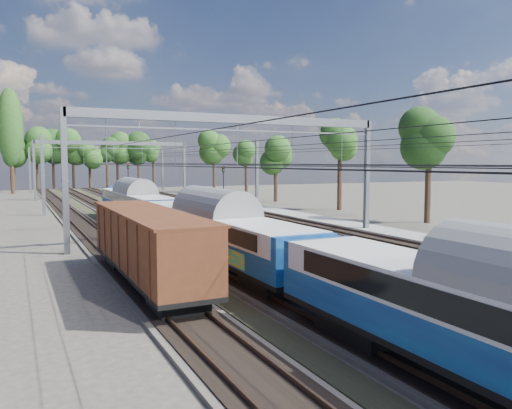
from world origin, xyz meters
name	(u,v)px	position (x,y,z in m)	size (l,w,h in m)	color
track_bed	(176,219)	(0.00, 45.00, 0.10)	(21.00, 130.00, 0.34)	#47423A
platform	(471,248)	(12.00, 20.00, 0.15)	(3.00, 70.00, 0.30)	gray
catenary	(158,156)	(0.33, 52.69, 6.40)	(25.65, 130.00, 9.00)	slate
tree_belt	(135,150)	(6.90, 94.54, 8.12)	(39.99, 100.03, 11.78)	black
poplar	(10,128)	(-14.50, 98.00, 11.89)	(4.40, 4.40, 19.04)	black
emu_train	(217,222)	(-4.50, 22.51, 2.43)	(2.82, 59.70, 4.12)	black
freight_boxcar	(147,242)	(-9.00, 19.71, 2.04)	(2.68, 12.94, 3.34)	black
worker	(130,195)	(0.85, 70.66, 0.94)	(0.69, 0.45, 1.88)	black
signal_near	(128,178)	(0.64, 70.54, 3.44)	(0.38, 0.35, 5.44)	black
signal_far	(223,183)	(7.42, 50.77, 3.30)	(0.36, 0.33, 5.21)	black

